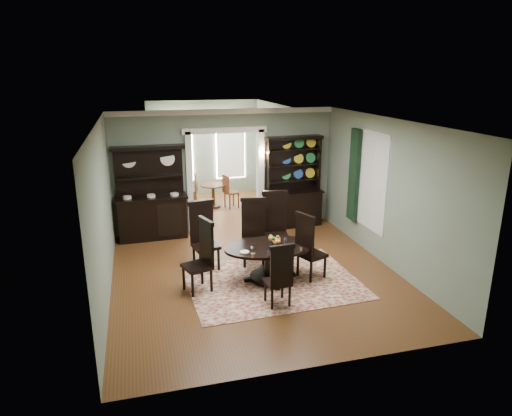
% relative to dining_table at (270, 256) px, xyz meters
% --- Properties ---
extents(room, '(5.51, 6.01, 3.01)m').
position_rel_dining_table_xyz_m(room, '(-0.21, 0.27, 1.09)').
color(room, brown).
rests_on(room, ground).
extents(parlor, '(3.51, 3.50, 3.01)m').
position_rel_dining_table_xyz_m(parlor, '(-0.21, 5.76, 1.03)').
color(parlor, brown).
rests_on(parlor, ground).
extents(doorway_trim, '(2.08, 0.25, 2.57)m').
position_rel_dining_table_xyz_m(doorway_trim, '(-0.21, 3.23, 1.13)').
color(doorway_trim, silver).
rests_on(doorway_trim, floor).
extents(right_window, '(0.15, 1.47, 2.12)m').
position_rel_dining_table_xyz_m(right_window, '(2.48, 1.16, 1.12)').
color(right_window, white).
rests_on(right_window, wall_right).
extents(wall_sconce, '(0.27, 0.21, 0.21)m').
position_rel_dining_table_xyz_m(wall_sconce, '(0.74, 3.07, 1.41)').
color(wall_sconce, gold).
rests_on(wall_sconce, back_wall_right).
extents(rug, '(3.27, 2.60, 0.01)m').
position_rel_dining_table_xyz_m(rug, '(0.02, -0.11, -0.48)').
color(rug, maroon).
rests_on(rug, floor).
extents(dining_table, '(1.76, 1.63, 0.69)m').
position_rel_dining_table_xyz_m(dining_table, '(0.00, 0.00, 0.00)').
color(dining_table, black).
rests_on(dining_table, rug).
extents(centerpiece, '(1.34, 0.86, 0.22)m').
position_rel_dining_table_xyz_m(centerpiece, '(0.08, -0.05, 0.27)').
color(centerpiece, white).
rests_on(centerpiece, dining_table).
extents(chair_far_left, '(0.60, 0.58, 1.40)m').
position_rel_dining_table_xyz_m(chair_far_left, '(-1.13, 0.92, 0.25)').
color(chair_far_left, black).
rests_on(chair_far_left, rug).
extents(chair_far_mid, '(0.60, 0.58, 1.39)m').
position_rel_dining_table_xyz_m(chair_far_mid, '(-0.09, 0.91, 0.25)').
color(chair_far_mid, black).
rests_on(chair_far_mid, rug).
extents(chair_far_right, '(0.61, 0.58, 1.46)m').
position_rel_dining_table_xyz_m(chair_far_right, '(0.43, 1.06, 0.28)').
color(chair_far_right, black).
rests_on(chair_far_right, rug).
extents(chair_end_left, '(0.60, 0.62, 1.35)m').
position_rel_dining_table_xyz_m(chair_end_left, '(-1.30, -0.07, 0.23)').
color(chair_end_left, black).
rests_on(chair_end_left, rug).
extents(chair_end_right, '(0.62, 0.63, 1.33)m').
position_rel_dining_table_xyz_m(chair_end_right, '(0.70, -0.15, 0.22)').
color(chair_end_right, black).
rests_on(chair_end_right, rug).
extents(chair_near, '(0.46, 0.44, 1.16)m').
position_rel_dining_table_xyz_m(chair_near, '(-0.14, -1.06, 0.13)').
color(chair_near, black).
rests_on(chair_near, rug).
extents(sideboard, '(1.70, 0.65, 2.22)m').
position_rel_dining_table_xyz_m(sideboard, '(-2.06, 2.97, 0.29)').
color(sideboard, black).
rests_on(sideboard, floor).
extents(welsh_dresser, '(1.52, 0.65, 2.32)m').
position_rel_dining_table_xyz_m(welsh_dresser, '(1.51, 2.98, 0.36)').
color(welsh_dresser, black).
rests_on(welsh_dresser, floor).
extents(parlor_table, '(0.75, 0.75, 0.69)m').
position_rel_dining_table_xyz_m(parlor_table, '(-0.22, 5.12, -0.03)').
color(parlor_table, '#552B18').
rests_on(parlor_table, parlor_floor).
extents(parlor_chair_left, '(0.49, 0.48, 1.06)m').
position_rel_dining_table_xyz_m(parlor_chair_left, '(-0.83, 5.16, 0.09)').
color(parlor_chair_left, '#552B18').
rests_on(parlor_chair_left, parlor_floor).
extents(parlor_chair_right, '(0.46, 0.45, 0.99)m').
position_rel_dining_table_xyz_m(parlor_chair_right, '(0.22, 4.88, 0.05)').
color(parlor_chair_right, '#552B18').
rests_on(parlor_chair_right, parlor_floor).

